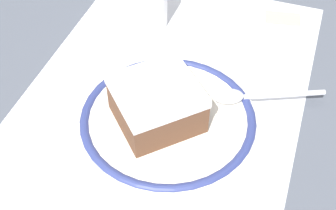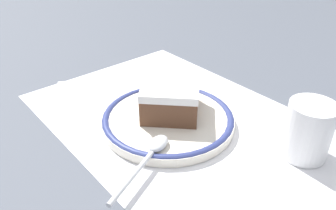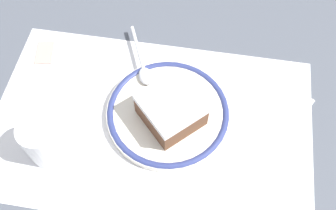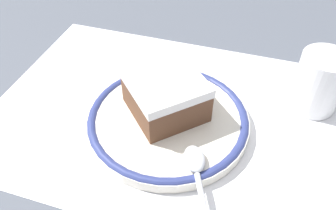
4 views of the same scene
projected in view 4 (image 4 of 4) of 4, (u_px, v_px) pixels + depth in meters
ground_plane at (191, 118)px, 0.44m from camera, size 2.40×2.40×0.00m
placemat at (191, 118)px, 0.44m from camera, size 0.52×0.33×0.00m
plate at (168, 119)px, 0.42m from camera, size 0.20×0.20×0.02m
cake_slice at (166, 95)px, 0.41m from camera, size 0.12×0.12×0.05m
spoon at (197, 174)px, 0.35m from camera, size 0.07×0.13×0.01m
cup at (318, 85)px, 0.43m from camera, size 0.06×0.06×0.08m
napkin at (38, 117)px, 0.44m from camera, size 0.16×0.16×0.00m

